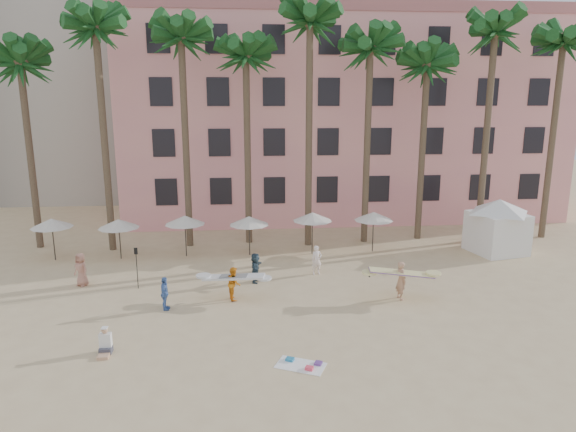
{
  "coord_description": "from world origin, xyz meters",
  "views": [
    {
      "loc": [
        -1.28,
        -18.94,
        9.77
      ],
      "look_at": [
        0.89,
        6.0,
        4.0
      ],
      "focal_mm": 32.0,
      "sensor_mm": 36.0,
      "label": 1
    }
  ],
  "objects_px": {
    "carrier_white": "(234,282)",
    "pink_hotel": "(338,119)",
    "cabana": "(498,221)",
    "carrier_yellow": "(401,278)"
  },
  "relations": [
    {
      "from": "carrier_white",
      "to": "carrier_yellow",
      "type": "bearing_deg",
      "value": -4.73
    },
    {
      "from": "cabana",
      "to": "carrier_yellow",
      "type": "xyz_separation_m",
      "value": [
        -8.53,
        -7.22,
        -0.99
      ]
    },
    {
      "from": "pink_hotel",
      "to": "cabana",
      "type": "xyz_separation_m",
      "value": [
        7.9,
        -14.31,
        -5.93
      ]
    },
    {
      "from": "carrier_white",
      "to": "pink_hotel",
      "type": "bearing_deg",
      "value": 66.93
    },
    {
      "from": "cabana",
      "to": "carrier_yellow",
      "type": "bearing_deg",
      "value": -139.73
    },
    {
      "from": "pink_hotel",
      "to": "carrier_yellow",
      "type": "bearing_deg",
      "value": -91.67
    },
    {
      "from": "pink_hotel",
      "to": "carrier_white",
      "type": "height_order",
      "value": "pink_hotel"
    },
    {
      "from": "cabana",
      "to": "carrier_yellow",
      "type": "distance_m",
      "value": 11.22
    },
    {
      "from": "carrier_yellow",
      "to": "carrier_white",
      "type": "relative_size",
      "value": 1.02
    },
    {
      "from": "pink_hotel",
      "to": "carrier_yellow",
      "type": "distance_m",
      "value": 22.62
    }
  ]
}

